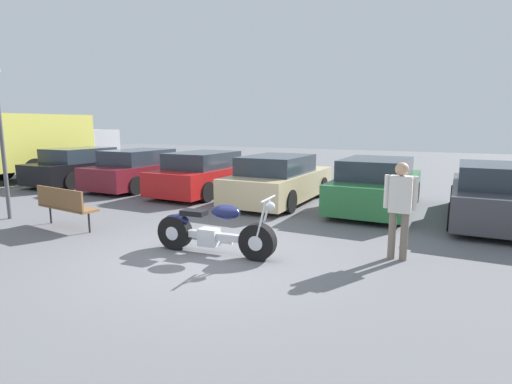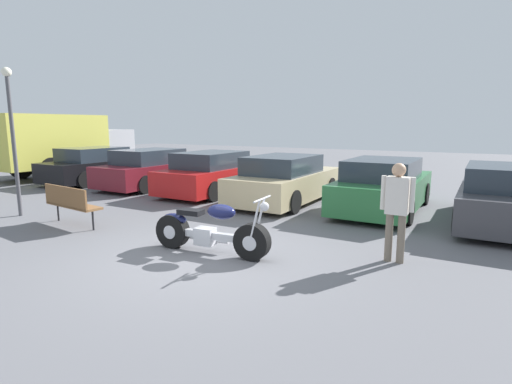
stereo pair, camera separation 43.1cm
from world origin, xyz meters
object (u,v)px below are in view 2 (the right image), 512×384
(motorcycle, at_px, (209,231))
(parked_car_maroon, at_px, (153,169))
(parked_car_black, at_px, (98,166))
(park_bench, at_px, (70,202))
(delivery_truck, at_px, (61,142))
(parked_car_champagne, at_px, (286,180))
(parked_car_green, at_px, (383,186))
(parked_car_dark_grey, at_px, (506,198))
(person_standing, at_px, (397,205))
(parked_car_red, at_px, (215,174))
(lamp_post, at_px, (12,127))

(motorcycle, xyz_separation_m, parked_car_maroon, (-6.23, 5.07, 0.23))
(motorcycle, height_order, parked_car_maroon, parked_car_maroon)
(motorcycle, height_order, parked_car_black, parked_car_black)
(parked_car_black, relative_size, park_bench, 2.57)
(delivery_truck, bearing_deg, park_bench, -33.72)
(motorcycle, relative_size, delivery_truck, 0.38)
(parked_car_champagne, distance_m, park_bench, 5.63)
(parked_car_black, xyz_separation_m, delivery_truck, (-2.71, 0.38, 0.83))
(parked_car_green, distance_m, parked_car_dark_grey, 2.69)
(parked_car_champagne, xyz_separation_m, park_bench, (-2.88, -4.83, -0.08))
(motorcycle, xyz_separation_m, person_standing, (2.87, 1.13, 0.55))
(motorcycle, height_order, parked_car_dark_grey, parked_car_dark_grey)
(parked_car_dark_grey, bearing_deg, person_standing, -113.74)
(park_bench, bearing_deg, parked_car_black, 136.64)
(parked_car_black, distance_m, park_bench, 7.09)
(motorcycle, distance_m, person_standing, 3.13)
(parked_car_green, bearing_deg, person_standing, -74.89)
(parked_car_red, relative_size, lamp_post, 1.22)
(lamp_post, height_order, person_standing, lamp_post)
(person_standing, bearing_deg, delivery_truck, 164.15)
(park_bench, xyz_separation_m, person_standing, (6.63, 1.13, 0.41))
(delivery_truck, height_order, park_bench, delivery_truck)
(lamp_post, relative_size, person_standing, 2.18)
(parked_car_dark_grey, xyz_separation_m, park_bench, (-8.24, -4.80, -0.08))
(park_bench, height_order, lamp_post, lamp_post)
(delivery_truck, height_order, person_standing, delivery_truck)
(parked_car_dark_grey, bearing_deg, parked_car_black, 179.72)
(motorcycle, bearing_deg, delivery_truck, 155.71)
(parked_car_champagne, distance_m, parked_car_dark_grey, 5.36)
(person_standing, bearing_deg, parked_car_green, 105.11)
(parked_car_black, relative_size, person_standing, 2.66)
(parked_car_maroon, bearing_deg, delivery_truck, 178.17)
(motorcycle, xyz_separation_m, parked_car_black, (-8.91, 4.87, 0.23))
(parked_car_red, xyz_separation_m, park_bench, (-0.21, -5.10, -0.08))
(parked_car_maroon, distance_m, parked_car_red, 2.68)
(person_standing, bearing_deg, parked_car_maroon, 156.59)
(motorcycle, distance_m, parked_car_champagne, 4.91)
(motorcycle, distance_m, parked_car_black, 10.16)
(parked_car_green, xyz_separation_m, lamp_post, (-7.55, -5.06, 1.53))
(parked_car_red, bearing_deg, parked_car_champagne, -5.67)
(parked_car_black, bearing_deg, parked_car_red, 2.47)
(parked_car_maroon, xyz_separation_m, lamp_post, (0.49, -5.05, 1.53))
(parked_car_black, distance_m, delivery_truck, 2.86)
(parked_car_red, height_order, park_bench, parked_car_red)
(motorcycle, relative_size, parked_car_maroon, 0.52)
(motorcycle, height_order, lamp_post, lamp_post)
(parked_car_maroon, height_order, delivery_truck, delivery_truck)
(parked_car_black, xyz_separation_m, parked_car_red, (5.36, 0.23, 0.00))
(parked_car_dark_grey, bearing_deg, parked_car_red, 177.88)
(motorcycle, bearing_deg, parked_car_champagne, 100.25)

